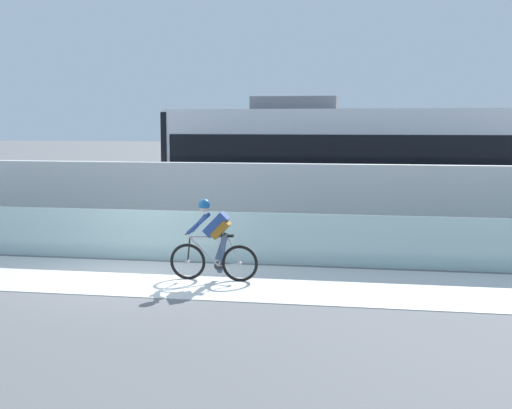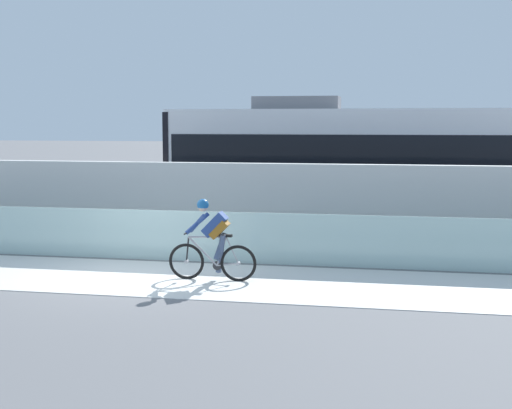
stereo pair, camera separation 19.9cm
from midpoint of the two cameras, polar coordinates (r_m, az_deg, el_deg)
ground_plane at (r=14.81m, az=-10.37°, el=-5.65°), size 200.00×200.00×0.00m
bike_path_deck at (r=14.81m, az=-10.37°, el=-5.63°), size 32.00×3.20×0.01m
glass_parapet at (r=16.42m, az=-8.11°, el=-2.42°), size 32.00×0.05×1.13m
concrete_barrier_wall at (r=18.05m, az=-6.32°, el=-0.02°), size 32.00×0.36×2.11m
tram_rail_near at (r=20.56m, az=-4.28°, el=-2.15°), size 32.00×0.08×0.01m
tram_rail_far at (r=21.93m, az=-3.32°, el=-1.60°), size 32.00×0.08×0.01m
tram at (r=20.41m, az=8.27°, el=3.07°), size 11.06×2.54×3.81m
cyclist_on_bike at (r=14.13m, az=-3.75°, el=-2.91°), size 1.77×0.58×1.61m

